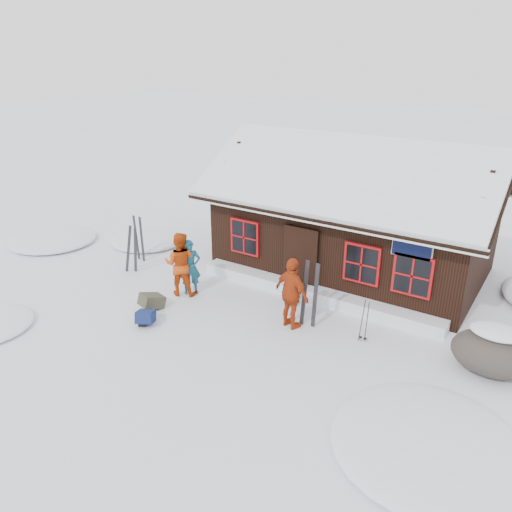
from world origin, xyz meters
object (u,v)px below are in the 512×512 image
object	(u,v)px
skier_orange_left	(180,264)
ski_poles	(364,322)
skier_teal	(190,267)
skier_crouched	(292,287)
skier_orange_right	(292,294)
backpack_olive	(152,303)
backpack_blue	(146,319)
ski_pair_left	(132,250)
boulder	(492,352)

from	to	relation	value
skier_orange_left	ski_poles	bearing A→B (deg)	160.07
skier_teal	skier_crouched	size ratio (longest dim) A/B	1.49
skier_orange_right	backpack_olive	distance (m)	4.07
ski_poles	backpack_blue	bearing A→B (deg)	-155.09
skier_orange_right	ski_pair_left	xyz separation A→B (m)	(-6.10, 0.24, -0.20)
boulder	backpack_olive	xyz separation A→B (m)	(-8.54, -2.01, -0.36)
ski_pair_left	boulder	bearing A→B (deg)	-6.70
skier_teal	skier_orange_left	bearing A→B (deg)	174.37
skier_orange_left	skier_crouched	xyz separation A→B (m)	(3.10, 1.20, -0.41)
ski_pair_left	ski_poles	distance (m)	7.96
boulder	ski_pair_left	distance (m)	10.87
skier_orange_right	ski_pair_left	size ratio (longest dim) A/B	1.18
skier_orange_right	boulder	world-z (taller)	skier_orange_right
skier_teal	skier_orange_right	xyz separation A→B (m)	(3.50, -0.10, 0.14)
skier_crouched	backpack_blue	world-z (taller)	skier_crouched
skier_teal	ski_pair_left	world-z (taller)	skier_teal
ski_poles	backpack_blue	world-z (taller)	ski_poles
backpack_blue	backpack_olive	bearing A→B (deg)	93.58
skier_orange_right	backpack_blue	distance (m)	3.96
ski_pair_left	backpack_blue	world-z (taller)	ski_pair_left
skier_teal	ski_pair_left	size ratio (longest dim) A/B	1.02
skier_orange_left	skier_crouched	size ratio (longest dim) A/B	1.72
skier_teal	skier_crouched	distance (m)	3.06
boulder	ski_pair_left	bearing A→B (deg)	-177.47
skier_teal	ski_pair_left	distance (m)	2.60
skier_teal	skier_orange_right	bearing A→B (deg)	-48.25
skier_orange_left	boulder	bearing A→B (deg)	160.59
backpack_blue	ski_poles	bearing A→B (deg)	-4.80
skier_crouched	ski_poles	distance (m)	2.58
skier_orange_right	backpack_olive	bearing A→B (deg)	36.46
ski_pair_left	backpack_blue	xyz separation A→B (m)	(2.79, -2.25, -0.62)
ski_pair_left	ski_poles	bearing A→B (deg)	-8.16
boulder	backpack_olive	distance (m)	8.78
ski_poles	backpack_blue	xyz separation A→B (m)	(-5.16, -2.40, -0.39)
skier_teal	skier_orange_right	distance (m)	3.50
skier_orange_left	backpack_blue	bearing A→B (deg)	77.06
skier_orange_left	skier_crouched	distance (m)	3.35
skier_orange_left	ski_poles	distance (m)	5.61
boulder	ski_pair_left	xyz separation A→B (m)	(-10.85, -0.48, 0.25)
skier_orange_left	backpack_olive	bearing A→B (deg)	61.80
skier_crouched	backpack_blue	xyz separation A→B (m)	(-2.69, -3.12, -0.41)
ski_poles	boulder	bearing A→B (deg)	6.50
skier_crouched	backpack_olive	distance (m)	3.99
backpack_olive	skier_orange_right	bearing A→B (deg)	33.82
skier_crouched	backpack_olive	size ratio (longest dim) A/B	1.80
backpack_olive	skier_orange_left	bearing A→B (deg)	101.80
skier_crouched	ski_pair_left	bearing A→B (deg)	163.45
skier_crouched	ski_pair_left	world-z (taller)	ski_pair_left
skier_teal	skier_orange_right	size ratio (longest dim) A/B	0.86
skier_crouched	boulder	size ratio (longest dim) A/B	0.63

